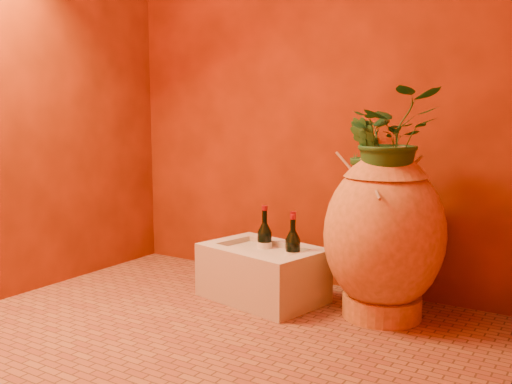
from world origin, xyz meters
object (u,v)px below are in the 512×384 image
Objects in this scene: wine_bottle_b at (265,244)px; wine_bottle_c at (293,252)px; stone_basin at (263,274)px; wine_bottle_a at (293,254)px; wall_tap at (371,138)px; amphora at (384,234)px.

wine_bottle_b reaches higher than wine_bottle_c.
wine_bottle_a is (0.19, -0.00, 0.14)m from stone_basin.
wine_bottle_c is at bearing 2.50° from stone_basin.
wall_tap reaches higher than stone_basin.
amphora is 2.61× the size of wine_bottle_a.
wall_tap reaches higher than wine_bottle_a.
wall_tap reaches higher than amphora.
wall_tap is (0.50, 0.27, 0.59)m from wine_bottle_b.
amphora is 0.70m from wine_bottle_b.
amphora reaches higher than stone_basin.
stone_basin is 0.94m from wall_tap.
wine_bottle_a is at bearing -20.90° from wine_bottle_b.
stone_basin is 2.09× the size of wine_bottle_c.
wine_bottle_a is 0.96× the size of wine_bottle_b.
wall_tap is (0.27, 0.36, 0.60)m from wine_bottle_a.
amphora is at bearing -55.70° from wall_tap.
amphora reaches higher than wine_bottle_a.
wine_bottle_b is (-0.23, 0.09, 0.01)m from wine_bottle_a.
stone_basin is at bearing 178.89° from wine_bottle_a.
wall_tap is at bearing 28.71° from wine_bottle_b.
wine_bottle_a is at bearing -1.11° from stone_basin.
wall_tap is at bearing 37.71° from stone_basin.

